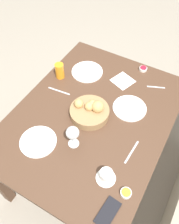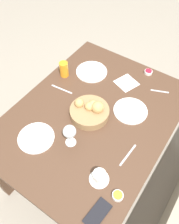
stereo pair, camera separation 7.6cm
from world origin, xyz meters
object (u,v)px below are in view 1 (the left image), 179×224
plate_near_left (87,72)px  jam_bowl_berry (143,69)px  bread_basket (90,111)px  fork_silver (59,91)px  cell_phone (108,213)px  napkin (123,81)px  juice_glass (60,71)px  spoon_coffee (156,87)px  knife_silver (132,152)px  coffee_cup (106,176)px  jam_bowl_honey (126,193)px  plate_far_center (130,108)px  plate_near_right (38,142)px  wine_glass (73,133)px

plate_near_left → jam_bowl_berry: (-0.23, 0.35, 0.01)m
bread_basket → fork_silver: 0.30m
cell_phone → napkin: bearing=-159.7°
bread_basket → juice_glass: 0.41m
jam_bowl_berry → spoon_coffee: jam_bowl_berry is taller
fork_silver → knife_silver: size_ratio=1.00×
jam_bowl_berry → fork_silver: size_ratio=0.35×
coffee_cup → jam_bowl_honey: bearing=79.7°
plate_near_left → jam_bowl_honey: bearing=42.3°
bread_basket → knife_silver: size_ratio=1.50×
napkin → cell_phone: size_ratio=1.12×
spoon_coffee → cell_phone: cell_phone is taller
cell_phone → juice_glass: bearing=-132.6°
coffee_cup → jam_bowl_honey: 0.13m
plate_near_left → plate_far_center: same height
bread_basket → plate_far_center: 0.27m
coffee_cup → plate_near_left: bearing=-143.1°
plate_near_right → plate_far_center: 0.62m
plate_far_center → spoon_coffee: 0.28m
jam_bowl_honey → napkin: bearing=-154.2°
wine_glass → fork_silver: (-0.31, -0.31, -0.11)m
juice_glass → fork_silver: 0.16m
plate_near_right → napkin: plate_near_right is taller
juice_glass → jam_bowl_berry: (-0.37, 0.50, -0.05)m
fork_silver → cell_phone: 0.86m
plate_near_left → wine_glass: (0.57, 0.24, 0.11)m
plate_near_left → coffee_cup: coffee_cup is taller
jam_bowl_honey → cell_phone: jam_bowl_honey is taller
plate_near_left → juice_glass: (0.14, -0.15, 0.05)m
wine_glass → plate_near_left: bearing=-157.3°
plate_far_center → bread_basket: bearing=-49.8°
jam_bowl_honey → spoon_coffee: bearing=-171.0°
plate_near_right → cell_phone: size_ratio=1.40×
wine_glass → spoon_coffee: bearing=158.9°
coffee_cup → cell_phone: 0.18m
bread_basket → cell_phone: bearing=37.8°
coffee_cup → knife_silver: size_ratio=0.64×
jam_bowl_honey → napkin: size_ratio=0.34×
juice_glass → wine_glass: (0.43, 0.39, 0.05)m
juice_glass → spoon_coffee: juice_glass is taller
jam_bowl_berry → knife_silver: size_ratio=0.35×
coffee_cup → bread_basket: bearing=-139.3°
wine_glass → jam_bowl_honey: 0.42m
plate_far_center → cell_phone: (0.65, 0.17, -0.00)m
coffee_cup → jam_bowl_honey: (0.02, 0.13, -0.02)m
jam_bowl_honey → wine_glass: bearing=-106.9°
wine_glass → napkin: wine_glass is taller
juice_glass → spoon_coffee: (-0.25, 0.65, -0.06)m
cell_phone → knife_silver: bearing=-175.0°
plate_near_left → plate_near_right: (0.66, 0.05, 0.00)m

